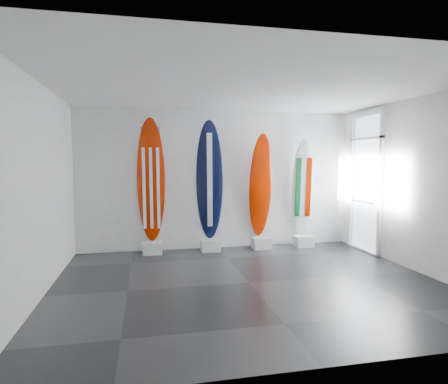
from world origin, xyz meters
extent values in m
plane|color=black|center=(0.00, 0.00, 0.00)|extent=(6.00, 6.00, 0.00)
plane|color=white|center=(0.00, 0.00, 3.00)|extent=(6.00, 6.00, 0.00)
plane|color=silver|center=(0.00, 2.50, 1.50)|extent=(6.00, 0.00, 6.00)
plane|color=silver|center=(0.00, -2.50, 1.50)|extent=(6.00, 0.00, 6.00)
plane|color=silver|center=(-3.00, 0.00, 1.50)|extent=(0.00, 5.00, 5.00)
plane|color=silver|center=(3.00, 0.00, 1.50)|extent=(0.00, 5.00, 5.00)
cube|color=silver|center=(-1.45, 2.18, 0.12)|extent=(0.40, 0.30, 0.24)
ellipsoid|color=#9B1900|center=(-1.45, 2.28, 1.51)|extent=(0.60, 0.28, 2.55)
cube|color=silver|center=(-0.24, 2.18, 0.12)|extent=(0.40, 0.30, 0.24)
ellipsoid|color=black|center=(-0.24, 2.28, 1.50)|extent=(0.60, 0.34, 2.53)
cube|color=silver|center=(0.89, 2.18, 0.12)|extent=(0.40, 0.30, 0.24)
ellipsoid|color=#9B1900|center=(0.89, 2.28, 1.37)|extent=(0.52, 0.37, 2.27)
cube|color=silver|center=(1.87, 2.18, 0.12)|extent=(0.40, 0.30, 0.24)
ellipsoid|color=white|center=(1.87, 2.28, 1.32)|extent=(0.53, 0.36, 2.17)
cube|color=silver|center=(-2.45, 2.48, 0.35)|extent=(0.09, 0.02, 0.13)
camera|label=1|loc=(-1.56, -5.55, 1.89)|focal=30.12mm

